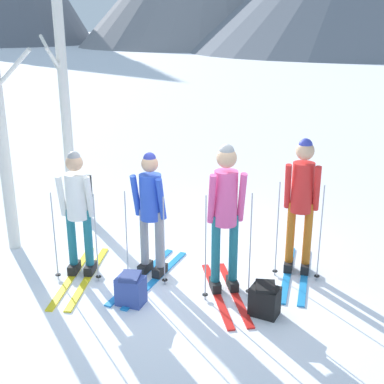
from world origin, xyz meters
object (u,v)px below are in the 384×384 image
Objects in this scene: birch_tree_tall at (61,54)px; backpack_on_snow_beside at (265,300)px; skier_in_white at (78,207)px; backpack_on_snow_front at (131,289)px; skier_in_red at (301,200)px; skier_in_blue at (151,211)px; skier_in_pink at (226,212)px.

birch_tree_tall is 5.41m from backpack_on_snow_beside.
skier_in_white is 0.32× the size of birch_tree_tall.
backpack_on_snow_front is 1.57m from backpack_on_snow_beside.
skier_in_red reaches higher than backpack_on_snow_front.
skier_in_red is at bearing 67.64° from backpack_on_snow_beside.
skier_in_white is at bearing -68.05° from birch_tree_tall.
skier_in_white is 2.61m from backpack_on_snow_beside.
birch_tree_tall is (-1.05, 2.60, 1.75)m from skier_in_white.
backpack_on_snow_beside is (-0.45, -1.10, -0.83)m from skier_in_red.
skier_in_red reaches higher than skier_in_white.
skier_in_blue is 4.43× the size of backpack_on_snow_beside.
skier_in_blue reaches higher than backpack_on_snow_beside.
backpack_on_snow_front and backpack_on_snow_beside have the same top height.
birch_tree_tall reaches higher than skier_in_white.
birch_tree_tall is at bearing 135.79° from backpack_on_snow_beside.
skier_in_pink is 1.02× the size of skier_in_red.
skier_in_pink is at bearing -17.72° from skier_in_blue.
backpack_on_snow_front is at bearing -39.73° from skier_in_white.
skier_in_white is 1.92m from skier_in_pink.
birch_tree_tall is (-2.95, 2.85, 1.64)m from skier_in_pink.
backpack_on_snow_beside is at bearing -17.24° from skier_in_white.
birch_tree_tall is 13.91× the size of backpack_on_snow_beside.
skier_in_white is at bearing 140.27° from backpack_on_snow_front.
skier_in_red is (1.91, 0.30, 0.12)m from skier_in_blue.
skier_in_white is 1.30m from backpack_on_snow_front.
skier_in_pink is at bearing -147.13° from skier_in_red.
skier_in_pink is at bearing -7.41° from skier_in_white.
skier_in_blue is (0.93, 0.06, -0.03)m from skier_in_white.
skier_in_pink is at bearing -44.02° from birch_tree_tall.
birch_tree_tall reaches higher than skier_in_red.
backpack_on_snow_beside is at bearing -44.21° from birch_tree_tall.
skier_in_pink is 1.45m from backpack_on_snow_front.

